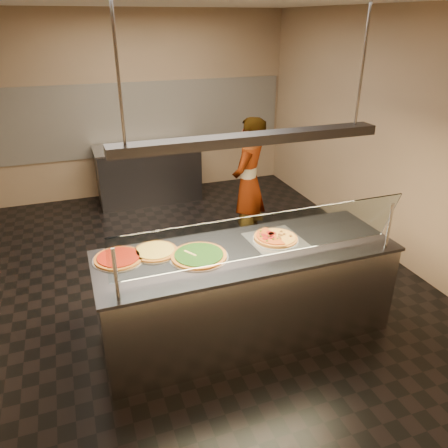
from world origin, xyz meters
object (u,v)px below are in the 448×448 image
object	(u,v)px
sneeze_guard	(264,236)
heat_lamp_housing	(250,139)
pizza_spinach	(199,255)
prep_table	(149,173)
serving_counter	(246,292)
pizza_cheese	(155,251)
half_pizza_pepperoni	(266,238)
half_pizza_sausage	(285,236)
worker	(249,184)
pizza_spatula	(197,253)
pizza_tomato	(119,258)
perforated_tray	(275,239)

from	to	relation	value
sneeze_guard	heat_lamp_housing	distance (m)	0.80
pizza_spinach	prep_table	xyz separation A→B (m)	(0.26, 3.81, -0.48)
serving_counter	prep_table	bearing A→B (deg)	92.91
sneeze_guard	prep_table	world-z (taller)	sneeze_guard
serving_counter	heat_lamp_housing	bearing A→B (deg)	180.00
pizza_spinach	pizza_cheese	distance (m)	0.40
pizza_spinach	heat_lamp_housing	xyz separation A→B (m)	(0.45, -0.02, 1.00)
prep_table	heat_lamp_housing	bearing A→B (deg)	-87.09
sneeze_guard	half_pizza_pepperoni	world-z (taller)	sneeze_guard
serving_counter	pizza_cheese	world-z (taller)	pizza_cheese
half_pizza_pepperoni	half_pizza_sausage	distance (m)	0.20
worker	pizza_spatula	bearing A→B (deg)	10.67
pizza_cheese	pizza_spinach	bearing A→B (deg)	-31.74
half_pizza_sausage	pizza_spatula	xyz separation A→B (m)	(-0.89, -0.05, 0.00)
pizza_cheese	prep_table	world-z (taller)	pizza_cheese
pizza_spatula	pizza_tomato	bearing A→B (deg)	164.55
serving_counter	pizza_spinach	size ratio (longest dim) A/B	5.25
pizza_spatula	worker	distance (m)	2.12
pizza_tomato	heat_lamp_housing	bearing A→B (deg)	-11.03
pizza_cheese	prep_table	bearing A→B (deg)	80.46
half_pizza_pepperoni	pizza_cheese	size ratio (longest dim) A/B	0.99
perforated_tray	prep_table	distance (m)	3.81
sneeze_guard	pizza_spinach	distance (m)	0.65
pizza_tomato	worker	world-z (taller)	worker
pizza_cheese	perforated_tray	bearing A→B (deg)	-7.47
pizza_tomato	heat_lamp_housing	distance (m)	1.52
perforated_tray	pizza_spatula	xyz separation A→B (m)	(-0.79, -0.05, 0.02)
half_pizza_pepperoni	prep_table	world-z (taller)	half_pizza_pepperoni
serving_counter	pizza_spinach	world-z (taller)	pizza_spinach
prep_table	half_pizza_sausage	bearing A→B (deg)	-80.64
heat_lamp_housing	pizza_spinach	bearing A→B (deg)	177.38
sneeze_guard	pizza_tomato	xyz separation A→B (m)	(-1.12, 0.56, -0.28)
half_pizza_sausage	half_pizza_pepperoni	bearing A→B (deg)	179.52
heat_lamp_housing	perforated_tray	bearing A→B (deg)	14.92
perforated_tray	half_pizza_pepperoni	size ratio (longest dim) A/B	1.24
pizza_cheese	worker	bearing A→B (deg)	44.58
prep_table	heat_lamp_housing	size ratio (longest dim) A/B	0.74
half_pizza_sausage	heat_lamp_housing	world-z (taller)	heat_lamp_housing
pizza_tomato	prep_table	world-z (taller)	pizza_tomato
pizza_spinach	worker	xyz separation A→B (m)	(1.22, 1.75, -0.08)
serving_counter	heat_lamp_housing	world-z (taller)	heat_lamp_housing
serving_counter	perforated_tray	world-z (taller)	perforated_tray
worker	serving_counter	bearing A→B (deg)	22.72
perforated_tray	half_pizza_pepperoni	xyz separation A→B (m)	(-0.10, 0.00, 0.03)
half_pizza_pepperoni	worker	size ratio (longest dim) A/B	0.24
heat_lamp_housing	pizza_tomato	bearing A→B (deg)	168.97
half_pizza_pepperoni	heat_lamp_housing	xyz separation A→B (m)	(-0.23, -0.09, 0.99)
perforated_tray	heat_lamp_housing	size ratio (longest dim) A/B	0.23
sneeze_guard	half_pizza_pepperoni	bearing A→B (deg)	62.27
half_pizza_sausage	pizza_cheese	distance (m)	1.23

